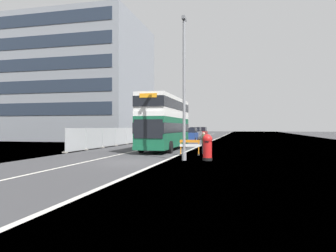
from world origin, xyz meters
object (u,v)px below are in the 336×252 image
at_px(car_receding_mid, 196,134).
at_px(car_receding_far, 202,133).
at_px(car_oncoming_near, 191,135).
at_px(lamppost_foreground, 184,92).
at_px(pedestrian_at_kerb, 204,143).
at_px(double_decker_bus, 165,122).
at_px(red_pillar_postbox, 207,146).
at_px(roadworks_barrier, 190,146).

xyz_separation_m(car_receding_mid, car_receding_far, (0.22, 6.19, 0.01)).
height_order(car_oncoming_near, car_receding_far, car_receding_far).
bearing_deg(lamppost_foreground, car_receding_far, 95.91).
height_order(car_receding_mid, pedestrian_at_kerb, car_receding_mid).
xyz_separation_m(double_decker_bus, car_receding_far, (-0.68, 30.50, -1.57)).
distance_m(lamppost_foreground, car_receding_far, 39.26).
height_order(red_pillar_postbox, car_oncoming_near, car_oncoming_near).
relative_size(double_decker_bus, car_receding_mid, 2.78).
distance_m(red_pillar_postbox, car_oncoming_near, 26.61).
bearing_deg(lamppost_foreground, car_receding_mid, 97.38).
bearing_deg(car_oncoming_near, double_decker_bus, -87.91).
bearing_deg(car_receding_mid, double_decker_bus, -87.89).
height_order(double_decker_bus, car_receding_mid, double_decker_bus).
xyz_separation_m(roadworks_barrier, pedestrian_at_kerb, (0.86, 1.56, 0.14)).
distance_m(lamppost_foreground, pedestrian_at_kerb, 6.39).
height_order(roadworks_barrier, car_oncoming_near, car_oncoming_near).
distance_m(car_receding_far, pedestrian_at_kerb, 33.88).
height_order(lamppost_foreground, red_pillar_postbox, lamppost_foreground).
bearing_deg(red_pillar_postbox, car_receding_mid, 99.93).
height_order(double_decker_bus, red_pillar_postbox, double_decker_bus).
bearing_deg(car_oncoming_near, roadworks_barrier, -80.64).
distance_m(lamppost_foreground, car_receding_mid, 33.17).
distance_m(double_decker_bus, red_pillar_postbox, 9.61).
relative_size(red_pillar_postbox, car_receding_mid, 0.42).
relative_size(car_oncoming_near, pedestrian_at_kerb, 2.33).
xyz_separation_m(roadworks_barrier, car_oncoming_near, (-3.71, 22.51, 0.24)).
distance_m(car_oncoming_near, car_receding_mid, 6.44).
bearing_deg(car_receding_mid, lamppost_foreground, -82.62).
distance_m(red_pillar_postbox, pedestrian_at_kerb, 5.17).
xyz_separation_m(red_pillar_postbox, car_receding_mid, (-5.68, 32.48, 0.08)).
xyz_separation_m(lamppost_foreground, red_pillar_postbox, (1.44, 0.25, -3.40)).
height_order(double_decker_bus, lamppost_foreground, lamppost_foreground).
bearing_deg(red_pillar_postbox, pedestrian_at_kerb, 99.69).
height_order(roadworks_barrier, pedestrian_at_kerb, pedestrian_at_kerb).
bearing_deg(car_receding_mid, pedestrian_at_kerb, -80.03).
relative_size(car_receding_mid, pedestrian_at_kerb, 2.33).
xyz_separation_m(roadworks_barrier, car_receding_mid, (-3.95, 28.94, 0.27)).
xyz_separation_m(car_oncoming_near, pedestrian_at_kerb, (4.57, -20.95, -0.10)).
bearing_deg(lamppost_foreground, double_decker_bus, 111.69).
xyz_separation_m(car_receding_mid, pedestrian_at_kerb, (4.81, -27.38, -0.13)).
height_order(car_receding_mid, car_receding_far, car_receding_far).
bearing_deg(roadworks_barrier, car_receding_mid, 97.77).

